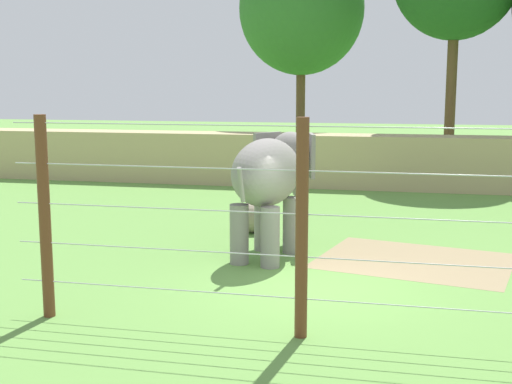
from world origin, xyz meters
name	(u,v)px	position (x,y,z in m)	size (l,w,h in m)	color
ground_plane	(316,287)	(0.00, 0.00, 0.00)	(120.00, 120.00, 0.00)	#609342
dirt_patch	(414,261)	(1.94, 2.55, 0.00)	(4.23, 3.33, 0.01)	#937F5B
embankment_wall	(362,161)	(0.00, 13.75, 1.04)	(36.00, 1.80, 2.08)	tan
elephant	(271,176)	(-1.39, 2.34, 1.90)	(1.90, 3.82, 2.86)	gray
enrichment_ball	(253,217)	(-2.37, 4.68, 0.42)	(0.84, 0.84, 0.84)	gray
cable_fence	(297,229)	(0.03, -2.69, 1.77)	(9.68, 0.20, 3.52)	brown
tree_far_left	(302,9)	(-3.39, 19.53, 7.59)	(5.94, 5.94, 10.73)	brown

